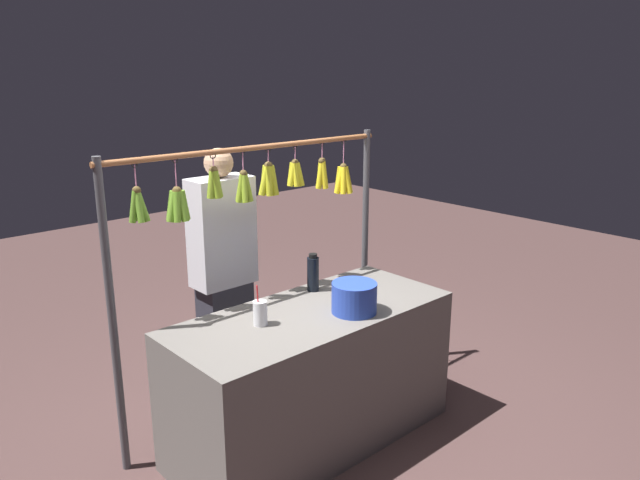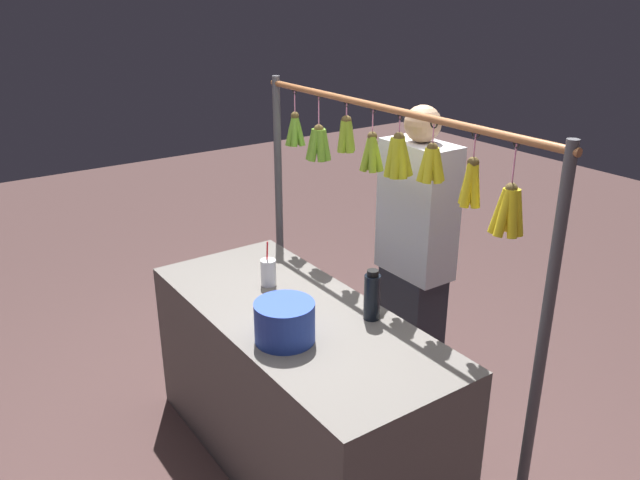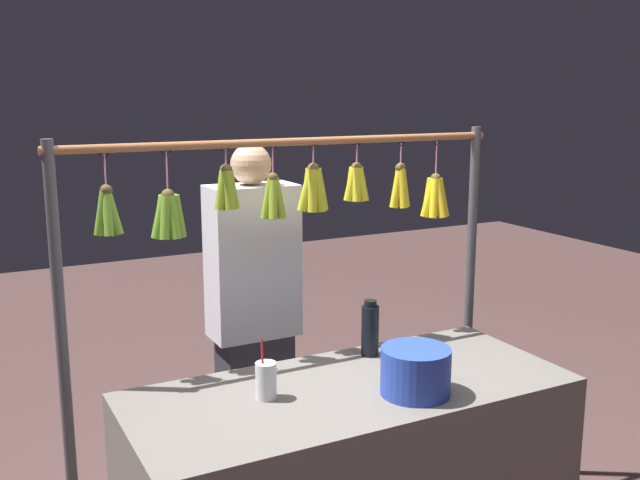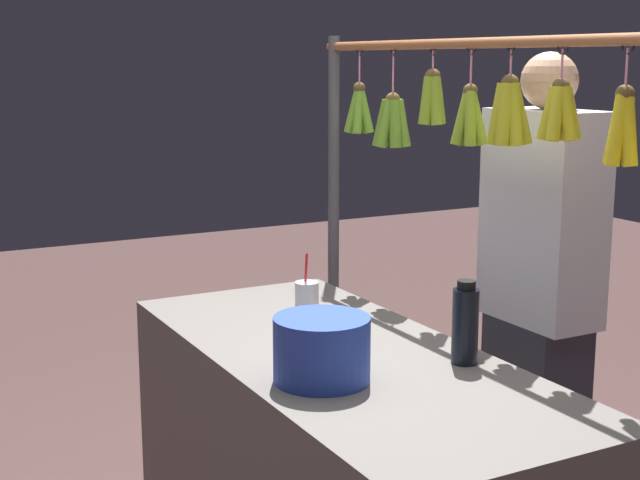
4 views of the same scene
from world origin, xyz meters
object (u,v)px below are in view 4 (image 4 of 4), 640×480
(blue_bucket, at_px, (322,349))
(vendor_person, at_px, (538,311))
(drink_cup, at_px, (307,302))
(water_bottle, at_px, (465,324))

(blue_bucket, height_order, vendor_person, vendor_person)
(drink_cup, xyz_separation_m, vendor_person, (-0.26, -0.73, -0.06))
(water_bottle, height_order, blue_bucket, water_bottle)
(blue_bucket, xyz_separation_m, drink_cup, (0.49, -0.21, -0.02))
(drink_cup, bearing_deg, water_bottle, -160.05)
(vendor_person, bearing_deg, blue_bucket, 104.06)
(water_bottle, height_order, vendor_person, vendor_person)
(drink_cup, height_order, vendor_person, vendor_person)
(water_bottle, relative_size, vendor_person, 0.14)
(drink_cup, relative_size, vendor_person, 0.13)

